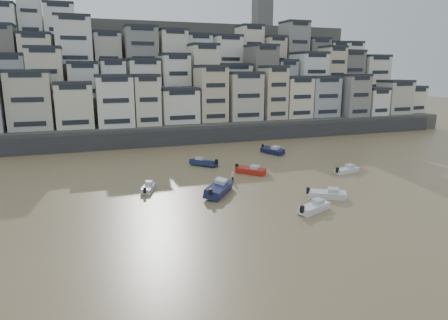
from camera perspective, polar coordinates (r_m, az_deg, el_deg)
name	(u,v)px	position (r m, az deg, el deg)	size (l,w,h in m)	color
ground	(266,316)	(29.43, 6.06, -21.31)	(400.00, 400.00, 0.00)	#927C4E
harbor_wall	(181,137)	(90.52, -6.11, 3.32)	(140.00, 3.00, 3.50)	#38383A
hillside	(165,81)	(129.29, -8.43, 11.07)	(141.04, 66.00, 50.00)	#4C4C47
boat_e	(251,169)	(64.65, 3.83, -1.36)	(5.35, 1.75, 1.46)	#9F2113
boat_f	(148,187)	(56.44, -10.81, -3.80)	(4.40, 1.44, 1.20)	silver
boat_c	(219,187)	(53.91, -0.76, -3.94)	(7.18, 2.35, 1.96)	#161C46
boat_h	(204,162)	(70.09, -2.94, -0.22)	(5.49, 1.80, 1.50)	#131B3E
boat_a	(314,206)	(48.74, 12.77, -6.45)	(5.06, 1.66, 1.38)	silver
boat_i	(272,150)	(80.62, 6.93, 1.45)	(5.85, 1.91, 1.59)	#13183E
boat_b	(327,193)	(54.01, 14.55, -4.62)	(5.25, 1.72, 1.43)	silver
boat_d	(347,169)	(68.06, 17.16, -1.25)	(4.93, 1.61, 1.34)	silver
person_pink	(233,176)	(59.78, 1.25, -2.37)	(0.44, 0.44, 1.74)	#D194AA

